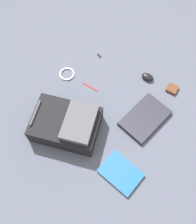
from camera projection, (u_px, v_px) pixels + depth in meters
The scene contains 9 objects.
ground_plane at pixel (105, 111), 1.94m from camera, with size 3.31×3.31×0.00m, color #4C5160.
backpack at pixel (67, 124), 1.81m from camera, with size 0.46×0.54×0.19m.
laptop at pixel (145, 118), 1.90m from camera, with size 0.39×0.29×0.03m.
book_comic at pixel (121, 173), 1.73m from camera, with size 0.22×0.28×0.02m.
computer_mouse at pixel (148, 77), 2.05m from camera, with size 0.06×0.10×0.04m, color black.
cable_coil at pixel (67, 74), 2.08m from camera, with size 0.12×0.12×0.01m, color silver.
pen_black at pixel (90, 87), 2.03m from camera, with size 0.01×0.01×0.13m, color red.
earbud_pouch at pixel (172, 89), 2.01m from camera, with size 0.08×0.08×0.02m, color #59331E.
usb_stick at pixel (99, 55), 2.16m from camera, with size 0.02×0.04×0.01m, color black.
Camera 1 is at (-0.73, -0.45, 1.75)m, focal length 41.99 mm.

